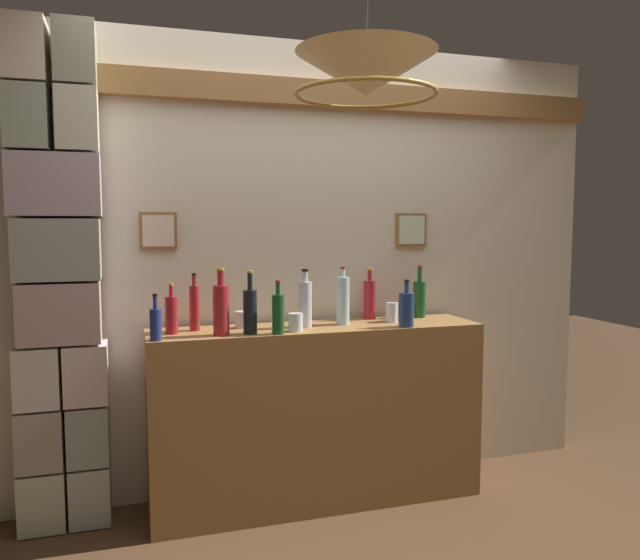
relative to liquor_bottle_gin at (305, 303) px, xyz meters
The scene contains 19 objects.
panelled_rear_partition 0.37m from the liquor_bottle_gin, 76.68° to the left, with size 3.60×0.15×2.49m.
stone_pillar 1.21m from the liquor_bottle_gin, behind, with size 0.42×0.31×2.42m.
bar_shelf_unit 0.61m from the liquor_bottle_gin, ahead, with size 1.76×0.41×0.95m, color olive.
liquor_bottle_gin is the anchor object (origin of this frame).
liquor_bottle_mezcal 0.22m from the liquor_bottle_gin, ahead, with size 0.07×0.07×0.31m.
liquor_bottle_scotch 0.68m from the liquor_bottle_gin, behind, with size 0.06×0.06×0.25m.
liquor_bottle_whiskey 0.60m from the liquor_bottle_gin, ahead, with size 0.06×0.06×0.23m.
liquor_bottle_vermouth 0.78m from the liquor_bottle_gin, 168.52° to the right, with size 0.06×0.06×0.22m.
liquor_bottle_port 0.24m from the liquor_bottle_gin, 138.97° to the right, with size 0.06×0.06×0.27m.
liquor_bottle_rum 0.33m from the liquor_bottle_gin, 160.65° to the right, with size 0.07×0.07×0.31m.
liquor_bottle_sherry 0.74m from the liquor_bottle_gin, 10.38° to the left, with size 0.07×0.07×0.30m.
liquor_bottle_amaro 0.53m from the liquor_bottle_gin, 16.58° to the right, with size 0.08×0.08×0.25m.
liquor_bottle_brandy 0.47m from the liquor_bottle_gin, 166.31° to the right, with size 0.08×0.08×0.33m.
liquor_bottle_vodka 0.46m from the liquor_bottle_gin, 20.51° to the left, with size 0.07×0.07×0.29m.
liquor_bottle_tequila 0.57m from the liquor_bottle_gin, behind, with size 0.05×0.05×0.29m.
glass_tumbler_rocks 0.16m from the liquor_bottle_gin, 127.16° to the right, with size 0.07×0.07×0.09m.
glass_tumbler_highball 0.34m from the liquor_bottle_gin, 167.51° to the left, with size 0.07×0.07×0.09m.
glass_tumbler_shot 0.51m from the liquor_bottle_gin, ahead, with size 0.07×0.07×0.11m.
pendant_lamp 1.32m from the liquor_bottle_gin, 91.40° to the right, with size 0.53×0.53×0.58m.
Camera 1 is at (-0.94, -2.26, 1.49)m, focal length 34.64 mm.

